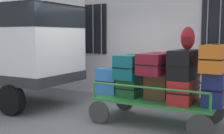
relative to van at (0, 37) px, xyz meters
name	(u,v)px	position (x,y,z in m)	size (l,w,h in m)	color
ground_plane	(103,117)	(3.30, -0.01, -1.77)	(40.00, 40.00, 0.00)	slate
building_wall	(146,11)	(3.30, 2.33, 0.73)	(12.00, 0.38, 5.00)	silver
van	(0,37)	(0.00, 0.00, 0.00)	(4.42, 1.94, 2.89)	white
luggage_cart	(156,103)	(4.48, 0.13, -1.35)	(2.50, 1.23, 0.51)	#2D8438
cart_railing	(156,85)	(4.48, 0.13, -0.97)	(2.37, 1.09, 0.34)	#2D8438
suitcase_left_bottom	(108,81)	(3.35, 0.10, -0.97)	(0.49, 0.32, 0.58)	#3372C6
suitcase_midleft_bottom	(131,87)	(3.91, 0.10, -1.06)	(0.46, 0.56, 0.39)	#194C28
suitcase_midleft_middle	(131,67)	(3.91, 0.11, -0.62)	(0.52, 0.80, 0.50)	#0F5960
suitcase_center_bottom	(156,86)	(4.48, 0.13, -0.99)	(0.48, 0.33, 0.52)	brown
suitcase_center_middle	(157,63)	(4.48, 0.13, -0.52)	(0.55, 0.99, 0.42)	maroon
suitcase_midright_bottom	(184,90)	(5.04, 0.16, -1.02)	(0.43, 0.96, 0.47)	#B21E1E
suitcase_midright_middle	(184,64)	(5.04, 0.14, -0.51)	(0.44, 0.93, 0.55)	black
suitcase_right_bottom	(214,89)	(5.60, 0.13, -0.94)	(0.38, 0.59, 0.64)	navy
suitcase_right_middle	(216,58)	(5.60, 0.16, -0.37)	(0.42, 0.99, 0.49)	orange
backpack	(188,38)	(5.08, 0.17, -0.02)	(0.27, 0.22, 0.44)	maroon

